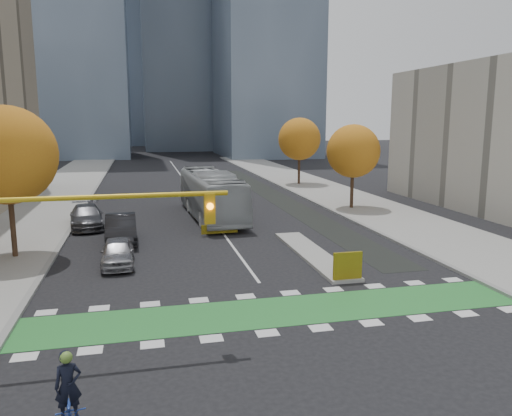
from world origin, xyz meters
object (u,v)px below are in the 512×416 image
hazard_board (348,266)px  parked_car_c (87,217)px  tree_east_far (299,139)px  cyclist (70,409)px  tree_east_near (353,151)px  parked_car_b (121,229)px  bus (211,194)px  parked_car_a (118,252)px  tree_west (7,155)px  traffic_signal_west (51,233)px

hazard_board → parked_car_c: parked_car_c is taller
tree_east_far → cyclist: 47.46m
tree_east_far → parked_car_c: tree_east_far is taller
tree_east_near → parked_car_b: tree_east_near is taller
hazard_board → bus: bus is taller
cyclist → parked_car_b: (0.50, 19.48, 0.12)m
tree_east_far → cyclist: size_ratio=3.49×
tree_east_far → parked_car_a: bearing=-123.6°
tree_west → bus: (12.01, 9.08, -3.82)m
hazard_board → parked_car_b: (-10.50, 10.24, 0.05)m
cyclist → bus: size_ratio=0.17×
tree_east_near → hazard_board: bearing=-114.2°
tree_east_near → parked_car_b: size_ratio=1.37×
cyclist → parked_car_b: bearing=77.8°
hazard_board → cyclist: bearing=-140.0°
cyclist → bus: bearing=64.3°
tree_west → traffic_signal_west: size_ratio=0.96×
parked_car_b → traffic_signal_west: bearing=-97.6°
traffic_signal_west → tree_east_near: bearing=48.5°
tree_west → tree_east_near: bearing=22.6°
tree_east_near → parked_car_a: bearing=-145.8°
tree_west → parked_car_a: bearing=-25.0°
tree_east_far → parked_car_a: size_ratio=1.86×
tree_east_far → traffic_signal_west: bearing=-117.9°
parked_car_b → cyclist: bearing=-93.7°
parked_car_b → hazard_board: bearing=-46.5°
tree_east_near → bus: 12.41m
parked_car_a → tree_east_near: bearing=32.9°
tree_east_far → bus: tree_east_far is taller
tree_east_near → parked_car_b: 20.38m
hazard_board → parked_car_a: size_ratio=0.34×
parked_car_a → tree_west: bearing=153.8°
tree_east_far → hazard_board: bearing=-104.1°
parked_car_b → parked_car_a: bearing=-92.2°
tree_west → parked_car_b: 7.67m
parked_car_a → parked_car_c: size_ratio=0.77×
traffic_signal_west → bus: traffic_signal_west is taller
cyclist → hazard_board: bearing=29.3°
tree_west → parked_car_b: tree_west is taller
traffic_signal_west → parked_car_c: size_ratio=1.60×
bus → parked_car_a: 13.38m
hazard_board → parked_car_c: bearing=130.5°
parked_car_b → parked_car_c: 5.59m
parked_car_b → tree_east_far: bearing=48.9°
cyclist → tree_west: bearing=95.7°
hazard_board → parked_car_c: (-13.00, 15.24, -0.03)m
hazard_board → tree_east_far: tree_east_far is taller
parked_car_a → hazard_board: bearing=-27.8°
hazard_board → parked_car_a: bearing=153.5°
traffic_signal_west → parked_car_c: (-1.07, 19.95, -3.26)m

